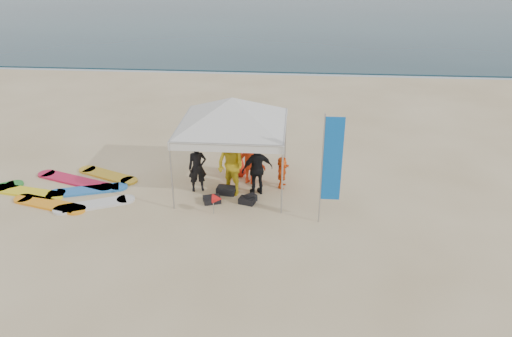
{
  "coord_description": "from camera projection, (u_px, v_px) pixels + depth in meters",
  "views": [
    {
      "loc": [
        2.06,
        -10.27,
        7.32
      ],
      "look_at": [
        1.0,
        2.6,
        1.2
      ],
      "focal_mm": 35.0,
      "sensor_mm": 36.0,
      "label": 1
    }
  ],
  "objects": [
    {
      "name": "person_yellow",
      "position": [
        231.0,
        165.0,
        15.06
      ],
      "size": [
        1.18,
        1.13,
        1.91
      ],
      "primitive_type": "imported",
      "rotation": [
        0.0,
        0.0,
        -0.64
      ],
      "color": "yellow",
      "rests_on": "ground"
    },
    {
      "name": "ground",
      "position": [
        208.0,
        254.0,
        12.54
      ],
      "size": [
        120.0,
        120.0,
        0.0
      ],
      "primitive_type": "plane",
      "color": "beige",
      "rests_on": "ground"
    },
    {
      "name": "person_orange_b",
      "position": [
        237.0,
        152.0,
        16.27
      ],
      "size": [
        0.88,
        0.63,
        1.68
      ],
      "primitive_type": "imported",
      "rotation": [
        0.0,
        0.0,
        3.02
      ],
      "color": "red",
      "rests_on": "ground"
    },
    {
      "name": "gear_pile",
      "position": [
        230.0,
        196.0,
        15.11
      ],
      "size": [
        1.66,
        1.05,
        0.22
      ],
      "color": "black",
      "rests_on": "ground"
    },
    {
      "name": "surfboard_spread",
      "position": [
        61.0,
        190.0,
        15.57
      ],
      "size": [
        5.61,
        3.2,
        0.07
      ],
      "color": "blue",
      "rests_on": "ground"
    },
    {
      "name": "canopy_tent",
      "position": [
        232.0,
        98.0,
        14.67
      ],
      "size": [
        4.44,
        4.44,
        3.35
      ],
      "color": "#A5A5A8",
      "rests_on": "ground"
    },
    {
      "name": "person_seated",
      "position": [
        282.0,
        172.0,
        15.66
      ],
      "size": [
        0.44,
        0.99,
        1.03
      ],
      "primitive_type": "imported",
      "rotation": [
        0.0,
        0.0,
        1.42
      ],
      "color": "#F45715",
      "rests_on": "ground"
    },
    {
      "name": "marker_pennant",
      "position": [
        217.0,
        199.0,
        14.13
      ],
      "size": [
        0.28,
        0.28,
        0.64
      ],
      "color": "#A5A5A8",
      "rests_on": "ground"
    },
    {
      "name": "person_orange_a",
      "position": [
        250.0,
        160.0,
        15.82
      ],
      "size": [
        1.13,
        0.85,
        1.56
      ],
      "primitive_type": "imported",
      "rotation": [
        0.0,
        0.0,
        2.84
      ],
      "color": "red",
      "rests_on": "ground"
    },
    {
      "name": "person_black_a",
      "position": [
        197.0,
        167.0,
        15.34
      ],
      "size": [
        0.66,
        0.54,
        1.56
      ],
      "primitive_type": "imported",
      "rotation": [
        0.0,
        0.0,
        0.33
      ],
      "color": "black",
      "rests_on": "ground"
    },
    {
      "name": "feather_flag",
      "position": [
        331.0,
        161.0,
        13.14
      ],
      "size": [
        0.54,
        0.04,
        3.19
      ],
      "color": "#A5A5A8",
      "rests_on": "ground"
    },
    {
      "name": "shoreline_foam",
      "position": [
        261.0,
        72.0,
        28.93
      ],
      "size": [
        160.0,
        1.2,
        0.01
      ],
      "primitive_type": "cube",
      "color": "silver",
      "rests_on": "ground"
    },
    {
      "name": "person_black_b",
      "position": [
        257.0,
        169.0,
        15.11
      ],
      "size": [
        1.06,
        0.76,
        1.66
      ],
      "primitive_type": "imported",
      "rotation": [
        0.0,
        0.0,
        3.56
      ],
      "color": "black",
      "rests_on": "ground"
    }
  ]
}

